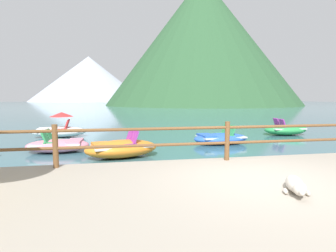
{
  "coord_description": "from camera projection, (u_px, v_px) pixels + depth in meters",
  "views": [
    {
      "loc": [
        -2.6,
        -4.56,
        1.92
      ],
      "look_at": [
        -0.83,
        5.0,
        0.9
      ],
      "focal_mm": 28.68,
      "sensor_mm": 36.0,
      "label": 1
    }
  ],
  "objects": [
    {
      "name": "pedal_boat_4",
      "position": [
        285.0,
        130.0,
        13.98
      ],
      "size": [
        2.26,
        1.33,
        0.86
      ],
      "color": "green",
      "rests_on": "ground"
    },
    {
      "name": "dog_resting",
      "position": [
        295.0,
        185.0,
        4.32
      ],
      "size": [
        0.56,
        0.99,
        0.26
      ],
      "color": "beige",
      "rests_on": "promenade_dock"
    },
    {
      "name": "pedal_boat_0",
      "position": [
        60.0,
        129.0,
        13.15
      ],
      "size": [
        2.59,
        1.33,
        1.23
      ],
      "color": "white",
      "rests_on": "ground"
    },
    {
      "name": "distant_peak",
      "position": [
        89.0,
        79.0,
        139.35
      ],
      "size": [
        59.27,
        59.27,
        23.2
      ],
      "primitive_type": "cone",
      "color": "#A8B2C1",
      "rests_on": "ground"
    },
    {
      "name": "pedal_boat_2",
      "position": [
        220.0,
        138.0,
        11.27
      ],
      "size": [
        2.51,
        1.57,
        0.81
      ],
      "color": "blue",
      "rests_on": "ground"
    },
    {
      "name": "pedal_boat_5",
      "position": [
        121.0,
        148.0,
        8.69
      ],
      "size": [
        2.59,
        1.76,
        0.89
      ],
      "color": "orange",
      "rests_on": "ground"
    },
    {
      "name": "cliff_headland",
      "position": [
        195.0,
        46.0,
        72.06
      ],
      "size": [
        50.92,
        50.92,
        33.52
      ],
      "color": "#2D5633",
      "rests_on": "ground"
    },
    {
      "name": "dock_railing",
      "position": [
        227.0,
        137.0,
        6.54
      ],
      "size": [
        23.92,
        0.12,
        0.95
      ],
      "color": "brown",
      "rests_on": "promenade_dock"
    },
    {
      "name": "pedal_boat_1",
      "position": [
        58.0,
        145.0,
        9.59
      ],
      "size": [
        2.2,
        1.4,
        0.81
      ],
      "color": "pink",
      "rests_on": "ground"
    },
    {
      "name": "ground_plane",
      "position": [
        134.0,
        110.0,
        44.24
      ],
      "size": [
        200.0,
        200.0,
        0.0
      ],
      "primitive_type": "plane",
      "color": "#3D6B75"
    }
  ]
}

